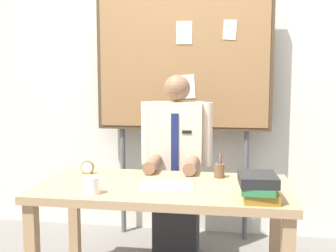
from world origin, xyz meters
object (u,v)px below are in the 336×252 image
object	(u,v)px
person	(177,174)
open_notebook	(167,185)
book_stack	(259,187)
coffee_mug	(92,185)
bulletin_board	(183,65)
pen_holder	(219,170)
desk_clock	(87,168)
desk	(163,199)

from	to	relation	value
person	open_notebook	xyz separation A→B (m)	(0.03, -0.64, 0.08)
person	book_stack	bearing A→B (deg)	-56.46
coffee_mug	open_notebook	bearing A→B (deg)	31.45
bulletin_board	open_notebook	distance (m)	1.29
open_notebook	pen_holder	size ratio (longest dim) A/B	2.05
coffee_mug	person	bearing A→B (deg)	67.04
bulletin_board	coffee_mug	size ratio (longest dim) A/B	21.41
book_stack	desk_clock	xyz separation A→B (m)	(-1.15, 0.45, -0.03)
open_notebook	desk	bearing A→B (deg)	145.06
desk	book_stack	bearing A→B (deg)	-23.18
open_notebook	coffee_mug	size ratio (longest dim) A/B	3.30
person	open_notebook	distance (m)	0.64
person	book_stack	distance (m)	1.05
desk_clock	pen_holder	world-z (taller)	pen_holder
open_notebook	desk_clock	xyz separation A→B (m)	(-0.60, 0.23, 0.04)
bulletin_board	person	bearing A→B (deg)	-90.03
book_stack	pen_holder	distance (m)	0.54
desk	coffee_mug	distance (m)	0.48
bulletin_board	book_stack	distance (m)	1.55
bulletin_board	pen_holder	size ratio (longest dim) A/B	13.25
pen_holder	open_notebook	bearing A→B (deg)	-140.37
desk_clock	desk	bearing A→B (deg)	-20.01
book_stack	desk_clock	world-z (taller)	book_stack
desk	book_stack	size ratio (longest dim) A/B	5.99
open_notebook	bulletin_board	bearing A→B (deg)	91.58
person	pen_holder	xyz separation A→B (m)	(0.34, -0.38, 0.12)
person	desk_clock	size ratio (longest dim) A/B	15.36
desk_clock	book_stack	bearing A→B (deg)	-21.61
person	coffee_mug	world-z (taller)	person
desk	book_stack	distance (m)	0.65
person	coffee_mug	size ratio (longest dim) A/B	14.41
person	desk	bearing A→B (deg)	-90.00
desk	bulletin_board	world-z (taller)	bulletin_board
desk	coffee_mug	xyz separation A→B (m)	(-0.38, -0.27, 0.14)
book_stack	coffee_mug	xyz separation A→B (m)	(-0.95, -0.02, -0.03)
bulletin_board	pen_holder	xyz separation A→B (m)	(0.34, -0.77, -0.73)
open_notebook	pen_holder	bearing A→B (deg)	39.63
person	book_stack	size ratio (longest dim) A/B	5.42
book_stack	pen_holder	world-z (taller)	pen_holder
desk	desk_clock	xyz separation A→B (m)	(-0.57, 0.21, 0.13)
person	desk_clock	distance (m)	0.71
book_stack	coffee_mug	world-z (taller)	book_stack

